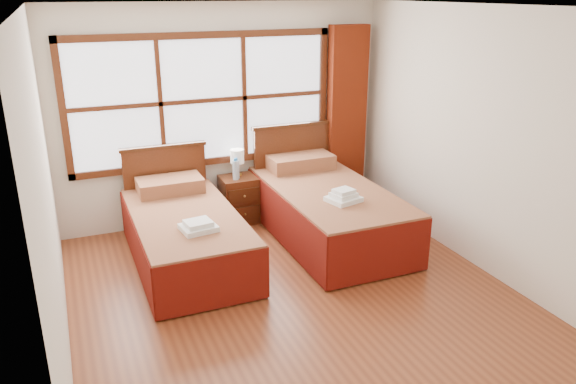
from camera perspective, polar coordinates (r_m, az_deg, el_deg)
name	(u,v)px	position (r m, az deg, el deg)	size (l,w,h in m)	color
floor	(298,299)	(5.33, 1.00, -10.84)	(4.50, 4.50, 0.00)	brown
ceiling	(300,6)	(4.58, 1.20, 18.34)	(4.50, 4.50, 0.00)	white
wall_back	(224,115)	(6.85, -6.56, 7.78)	(4.00, 4.00, 0.00)	silver
wall_left	(46,198)	(4.43, -23.34, -0.55)	(4.50, 4.50, 0.00)	silver
wall_right	(485,143)	(5.87, 19.35, 4.72)	(4.50, 4.50, 0.00)	silver
window	(203,100)	(6.71, -8.60, 9.18)	(3.16, 0.06, 1.56)	white
curtain	(346,117)	(7.35, 5.95, 7.60)	(0.50, 0.16, 2.30)	maroon
bed_left	(185,233)	(6.00, -10.41, -4.12)	(1.06, 2.08, 1.03)	#411F0D
bed_right	(326,208)	(6.49, 3.86, -1.64)	(1.17, 2.27, 1.14)	#411F0D
nightstand	(239,199)	(6.92, -4.97, -0.76)	(0.43, 0.43, 0.58)	#4E2311
towels_left	(198,226)	(5.43, -9.09, -3.45)	(0.36, 0.32, 0.10)	white
towels_right	(344,197)	(5.95, 5.66, -0.47)	(0.38, 0.35, 0.14)	white
lamp	(237,157)	(6.84, -5.19, 3.55)	(0.17, 0.17, 0.32)	gold
bottle_near	(235,170)	(6.71, -5.36, 2.25)	(0.07, 0.07, 0.26)	#A6C0D6
bottle_far	(237,169)	(6.76, -5.25, 2.34)	(0.07, 0.07, 0.25)	#A6C0D6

